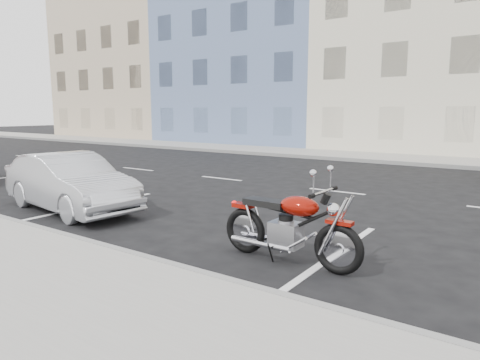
# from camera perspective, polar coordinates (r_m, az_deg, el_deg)

# --- Properties ---
(ground) EXTENTS (120.00, 120.00, 0.00)m
(ground) POSITION_cam_1_polar(r_m,az_deg,el_deg) (11.49, 22.05, -2.49)
(ground) COLOR black
(ground) RESTS_ON ground
(sidewalk_far) EXTENTS (80.00, 3.40, 0.15)m
(sidewalk_far) POSITION_cam_1_polar(r_m,az_deg,el_deg) (21.17, 14.16, 3.18)
(sidewalk_far) COLOR gray
(sidewalk_far) RESTS_ON ground
(curb_near) EXTENTS (80.00, 0.12, 0.16)m
(curb_near) POSITION_cam_1_polar(r_m,az_deg,el_deg) (8.69, -25.99, -5.84)
(curb_near) COLOR gray
(curb_near) RESTS_ON ground
(curb_far) EXTENTS (80.00, 0.12, 0.16)m
(curb_far) POSITION_cam_1_polar(r_m,az_deg,el_deg) (19.60, 12.39, 2.80)
(curb_far) COLOR gray
(curb_far) RESTS_ON ground
(bldg_far_west) EXTENTS (12.00, 12.00, 12.00)m
(bldg_far_west) POSITION_cam_1_polar(r_m,az_deg,el_deg) (39.60, -11.64, 14.55)
(bldg_far_west) COLOR tan
(bldg_far_west) RESTS_ON ground
(bldg_blue) EXTENTS (12.00, 12.00, 13.00)m
(bldg_blue) POSITION_cam_1_polar(r_m,az_deg,el_deg) (32.16, 3.95, 16.89)
(bldg_blue) COLOR slate
(bldg_blue) RESTS_ON ground
(bldg_cream) EXTENTS (12.00, 12.00, 11.50)m
(bldg_cream) POSITION_cam_1_polar(r_m,az_deg,el_deg) (27.90, 26.46, 15.60)
(bldg_cream) COLOR beige
(bldg_cream) RESTS_ON ground
(motorcycle) EXTENTS (2.26, 0.75, 1.13)m
(motorcycle) POSITION_cam_1_polar(r_m,az_deg,el_deg) (5.92, 13.32, -7.54)
(motorcycle) COLOR black
(motorcycle) RESTS_ON ground
(sedan_silver) EXTENTS (3.99, 1.81, 1.27)m
(sedan_silver) POSITION_cam_1_polar(r_m,az_deg,el_deg) (10.16, -21.73, -0.30)
(sedan_silver) COLOR #B6B9BF
(sedan_silver) RESTS_ON ground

